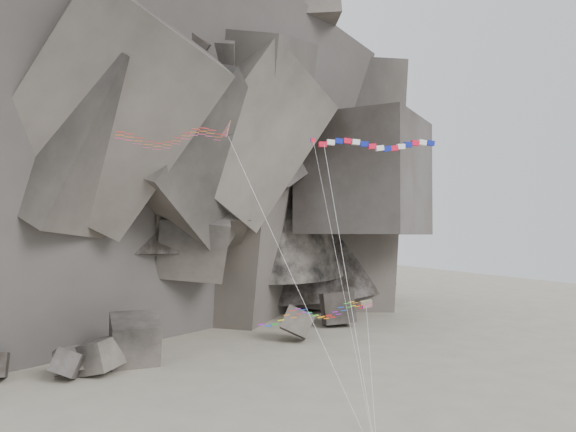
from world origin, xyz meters
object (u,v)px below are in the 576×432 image
parafoil_kite (312,313)px  delta_kite (168,137)px  pennant_kite (324,195)px  banner_kite (378,146)px

parafoil_kite → delta_kite: bearing=163.3°
pennant_kite → banner_kite: bearing=-4.4°
banner_kite → pennant_kite: size_ratio=1.01×
banner_kite → pennant_kite: (-7.59, -1.40, -5.17)m
banner_kite → parafoil_kite: bearing=-144.7°
delta_kite → parafoil_kite: size_ratio=2.11×
delta_kite → banner_kite: delta_kite is taller
delta_kite → parafoil_kite: 19.86m
delta_kite → banner_kite: (20.44, -3.67, 0.23)m
delta_kite → parafoil_kite: delta_kite is taller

